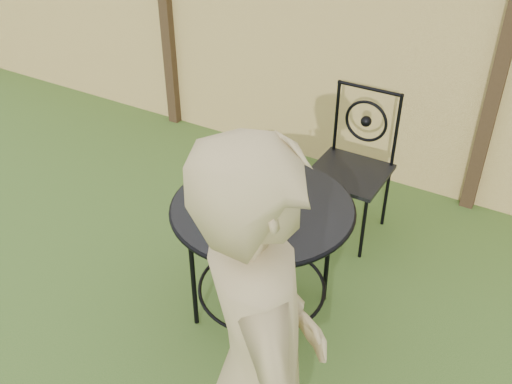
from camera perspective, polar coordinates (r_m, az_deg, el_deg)
ground at (r=3.26m, az=-12.92°, el=-13.29°), size 60.00×60.00×0.00m
fence at (r=4.29m, az=5.71°, el=14.74°), size 8.00×0.12×1.90m
patio_table at (r=2.89m, az=0.64°, el=-3.56°), size 0.92×0.92×0.72m
patio_chair at (r=3.64m, az=9.71°, el=3.00°), size 0.46×0.46×0.95m
diner at (r=1.88m, az=0.48°, el=-17.76°), size 0.73×0.75×1.73m
salad_plate at (r=2.67m, az=0.30°, el=-3.19°), size 0.27×0.27×0.02m
salad at (r=2.63m, az=0.30°, el=-2.29°), size 0.21×0.21×0.08m
fork at (r=2.56m, az=0.50°, el=-0.01°), size 0.01×0.01×0.18m
drinking_glass at (r=2.89m, az=-5.03°, el=1.28°), size 0.08×0.08×0.14m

